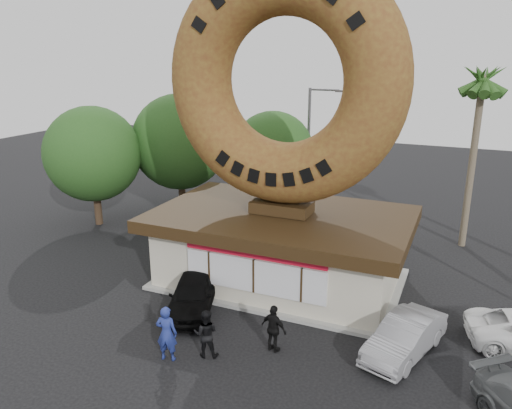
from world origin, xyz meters
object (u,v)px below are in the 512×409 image
(street_lamp, at_px, (311,145))
(person_right, at_px, (274,329))
(giant_donut, at_px, (284,82))
(car_black, at_px, (193,294))
(person_left, at_px, (167,333))
(donut_shop, at_px, (281,245))
(car_silver, at_px, (405,337))
(person_center, at_px, (206,333))

(street_lamp, bearing_deg, person_right, -76.73)
(giant_donut, relative_size, car_black, 2.44)
(person_left, bearing_deg, street_lamp, -101.63)
(donut_shop, distance_m, car_silver, 7.14)
(person_center, bearing_deg, car_black, -71.63)
(street_lamp, relative_size, person_right, 4.55)
(giant_donut, height_order, car_silver, giant_donut)
(street_lamp, distance_m, person_center, 17.03)
(giant_donut, distance_m, person_left, 10.85)
(giant_donut, bearing_deg, person_center, -92.27)
(person_right, distance_m, car_black, 4.29)
(donut_shop, relative_size, giant_donut, 1.09)
(street_lamp, bearing_deg, person_center, -84.50)
(person_center, relative_size, person_right, 0.99)
(person_right, bearing_deg, person_left, 46.65)
(donut_shop, distance_m, person_center, 6.62)
(donut_shop, relative_size, street_lamp, 1.40)
(car_silver, bearing_deg, person_center, -137.62)
(street_lamp, bearing_deg, person_left, -88.40)
(person_left, xyz_separation_m, car_silver, (7.36, 3.54, -0.33))
(donut_shop, height_order, car_black, donut_shop)
(donut_shop, relative_size, person_right, 6.37)
(giant_donut, relative_size, person_right, 5.83)
(person_center, relative_size, car_silver, 0.43)
(person_right, bearing_deg, car_silver, -143.26)
(person_left, distance_m, car_silver, 8.18)
(car_black, distance_m, car_silver, 8.29)
(person_center, bearing_deg, street_lamp, -104.59)
(donut_shop, relative_size, car_silver, 2.75)
(car_black, bearing_deg, person_left, -94.02)
(street_lamp, relative_size, car_black, 1.90)
(street_lamp, xyz_separation_m, car_silver, (7.85, -13.73, -3.81))
(donut_shop, distance_m, person_left, 7.43)
(giant_donut, bearing_deg, person_left, -100.69)
(street_lamp, height_order, person_right, street_lamp)
(donut_shop, height_order, person_right, donut_shop)
(street_lamp, height_order, car_silver, street_lamp)
(car_silver, bearing_deg, street_lamp, 137.72)
(street_lamp, bearing_deg, giant_donut, -79.49)
(donut_shop, xyz_separation_m, person_center, (-0.26, -6.55, -0.90))
(person_left, height_order, person_right, person_left)
(giant_donut, distance_m, car_silver, 10.86)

